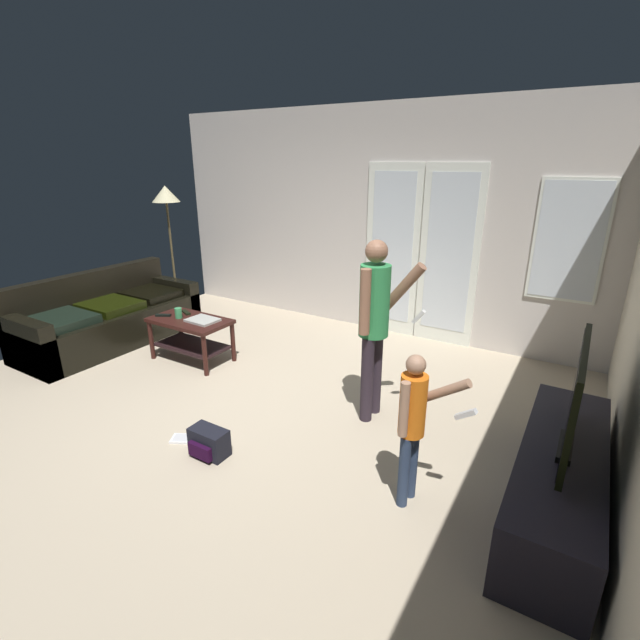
{
  "coord_description": "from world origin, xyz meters",
  "views": [
    {
      "loc": [
        2.55,
        -2.54,
        2.13
      ],
      "look_at": [
        0.74,
        0.42,
        0.91
      ],
      "focal_mm": 25.53,
      "sensor_mm": 36.0,
      "label": 1
    }
  ],
  "objects_px": {
    "coffee_table": "(191,330)",
    "tv_remote_black": "(186,312)",
    "flat_screen_tv": "(575,400)",
    "loose_keyboard": "(198,439)",
    "dvd_remote_slim": "(163,315)",
    "person_child": "(414,418)",
    "leather_couch": "(109,319)",
    "backpack": "(209,443)",
    "tv_stand": "(558,480)",
    "cup_near_edge": "(178,313)",
    "person_adult": "(375,316)",
    "laptop_closed": "(203,320)",
    "floor_lamp": "(166,201)"
  },
  "relations": [
    {
      "from": "tv_remote_black",
      "to": "dvd_remote_slim",
      "type": "bearing_deg",
      "value": -99.97
    },
    {
      "from": "person_adult",
      "to": "dvd_remote_slim",
      "type": "distance_m",
      "value": 2.59
    },
    {
      "from": "loose_keyboard",
      "to": "cup_near_edge",
      "type": "distance_m",
      "value": 1.79
    },
    {
      "from": "person_adult",
      "to": "backpack",
      "type": "height_order",
      "value": "person_adult"
    },
    {
      "from": "leather_couch",
      "to": "person_child",
      "type": "relative_size",
      "value": 2.02
    },
    {
      "from": "tv_remote_black",
      "to": "loose_keyboard",
      "type": "bearing_deg",
      "value": -16.52
    },
    {
      "from": "loose_keyboard",
      "to": "dvd_remote_slim",
      "type": "relative_size",
      "value": 2.64
    },
    {
      "from": "dvd_remote_slim",
      "to": "person_child",
      "type": "bearing_deg",
      "value": -43.56
    },
    {
      "from": "floor_lamp",
      "to": "loose_keyboard",
      "type": "relative_size",
      "value": 4.0
    },
    {
      "from": "laptop_closed",
      "to": "backpack",
      "type": "bearing_deg",
      "value": -42.16
    },
    {
      "from": "tv_stand",
      "to": "person_child",
      "type": "height_order",
      "value": "person_child"
    },
    {
      "from": "backpack",
      "to": "tv_stand",
      "type": "bearing_deg",
      "value": 17.49
    },
    {
      "from": "leather_couch",
      "to": "laptop_closed",
      "type": "xyz_separation_m",
      "value": [
        1.44,
        0.16,
        0.2
      ]
    },
    {
      "from": "coffee_table",
      "to": "laptop_closed",
      "type": "relative_size",
      "value": 2.78
    },
    {
      "from": "leather_couch",
      "to": "tv_remote_black",
      "type": "distance_m",
      "value": 1.14
    },
    {
      "from": "floor_lamp",
      "to": "cup_near_edge",
      "type": "distance_m",
      "value": 2.16
    },
    {
      "from": "backpack",
      "to": "dvd_remote_slim",
      "type": "height_order",
      "value": "dvd_remote_slim"
    },
    {
      "from": "leather_couch",
      "to": "loose_keyboard",
      "type": "height_order",
      "value": "leather_couch"
    },
    {
      "from": "person_adult",
      "to": "dvd_remote_slim",
      "type": "relative_size",
      "value": 9.13
    },
    {
      "from": "coffee_table",
      "to": "person_child",
      "type": "bearing_deg",
      "value": -16.85
    },
    {
      "from": "tv_stand",
      "to": "person_adult",
      "type": "distance_m",
      "value": 1.71
    },
    {
      "from": "person_child",
      "to": "cup_near_edge",
      "type": "bearing_deg",
      "value": 164.46
    },
    {
      "from": "person_adult",
      "to": "floor_lamp",
      "type": "height_order",
      "value": "floor_lamp"
    },
    {
      "from": "coffee_table",
      "to": "flat_screen_tv",
      "type": "distance_m",
      "value": 3.78
    },
    {
      "from": "leather_couch",
      "to": "cup_near_edge",
      "type": "bearing_deg",
      "value": 5.19
    },
    {
      "from": "backpack",
      "to": "cup_near_edge",
      "type": "height_order",
      "value": "cup_near_edge"
    },
    {
      "from": "leather_couch",
      "to": "person_adult",
      "type": "xyz_separation_m",
      "value": [
        3.5,
        0.1,
        0.63
      ]
    },
    {
      "from": "leather_couch",
      "to": "coffee_table",
      "type": "xyz_separation_m",
      "value": [
        1.27,
        0.14,
        0.05
      ]
    },
    {
      "from": "tv_remote_black",
      "to": "dvd_remote_slim",
      "type": "relative_size",
      "value": 1.0
    },
    {
      "from": "tv_stand",
      "to": "laptop_closed",
      "type": "bearing_deg",
      "value": 172.12
    },
    {
      "from": "tv_stand",
      "to": "cup_near_edge",
      "type": "xyz_separation_m",
      "value": [
        -3.85,
        0.43,
        0.32
      ]
    },
    {
      "from": "tv_stand",
      "to": "tv_remote_black",
      "type": "height_order",
      "value": "tv_remote_black"
    },
    {
      "from": "flat_screen_tv",
      "to": "person_child",
      "type": "height_order",
      "value": "flat_screen_tv"
    },
    {
      "from": "cup_near_edge",
      "to": "person_adult",
      "type": "bearing_deg",
      "value": 0.03
    },
    {
      "from": "person_child",
      "to": "cup_near_edge",
      "type": "distance_m",
      "value": 3.13
    },
    {
      "from": "loose_keyboard",
      "to": "cup_near_edge",
      "type": "height_order",
      "value": "cup_near_edge"
    },
    {
      "from": "flat_screen_tv",
      "to": "laptop_closed",
      "type": "distance_m",
      "value": 3.59
    },
    {
      "from": "tv_stand",
      "to": "flat_screen_tv",
      "type": "xyz_separation_m",
      "value": [
        -0.0,
        0.0,
        0.57
      ]
    },
    {
      "from": "flat_screen_tv",
      "to": "laptop_closed",
      "type": "bearing_deg",
      "value": 172.18
    },
    {
      "from": "person_child",
      "to": "person_adult",
      "type": "bearing_deg",
      "value": 128.33
    },
    {
      "from": "loose_keyboard",
      "to": "tv_remote_black",
      "type": "height_order",
      "value": "tv_remote_black"
    },
    {
      "from": "dvd_remote_slim",
      "to": "leather_couch",
      "type": "bearing_deg",
      "value": 153.61
    },
    {
      "from": "dvd_remote_slim",
      "to": "coffee_table",
      "type": "bearing_deg",
      "value": -15.2
    },
    {
      "from": "tv_stand",
      "to": "laptop_closed",
      "type": "relative_size",
      "value": 5.43
    },
    {
      "from": "dvd_remote_slim",
      "to": "tv_stand",
      "type": "bearing_deg",
      "value": -35.15
    },
    {
      "from": "leather_couch",
      "to": "person_adult",
      "type": "relative_size",
      "value": 1.36
    },
    {
      "from": "flat_screen_tv",
      "to": "loose_keyboard",
      "type": "height_order",
      "value": "flat_screen_tv"
    },
    {
      "from": "floor_lamp",
      "to": "tv_remote_black",
      "type": "xyz_separation_m",
      "value": [
        1.39,
        -1.07,
        -1.09
      ]
    },
    {
      "from": "coffee_table",
      "to": "tv_remote_black",
      "type": "xyz_separation_m",
      "value": [
        -0.18,
        0.12,
        0.15
      ]
    },
    {
      "from": "tv_remote_black",
      "to": "dvd_remote_slim",
      "type": "height_order",
      "value": "same"
    }
  ]
}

